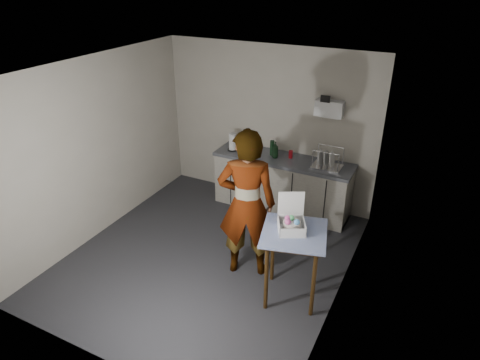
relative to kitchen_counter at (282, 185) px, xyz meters
The scene contains 15 objects.
ground 1.80m from the kitchen_counter, 103.24° to the right, with size 4.00×4.00×0.00m, color #27272C.
wall_back 1.00m from the kitchen_counter, 144.05° to the left, with size 3.60×0.02×2.60m, color #B8B1A0.
wall_right 2.36m from the kitchen_counter, 50.73° to the right, with size 0.02×4.00×2.60m, color #B8B1A0.
wall_left 2.91m from the kitchen_counter, 142.18° to the right, with size 0.02×4.00×2.60m, color #B8B1A0.
ceiling 2.78m from the kitchen_counter, 103.24° to the right, with size 3.60×4.00×0.01m, color white.
kitchen_counter is the anchor object (origin of this frame).
wall_shelf 1.47m from the kitchen_counter, 20.15° to the left, with size 0.42×0.18×0.37m.
side_table 2.17m from the kitchen_counter, 65.19° to the right, with size 0.89×0.89×0.94m.
standing_man 1.81m from the kitchen_counter, 83.94° to the right, with size 0.73×0.48×2.00m, color #B2A593.
soap_bottle 0.63m from the kitchen_counter, 165.80° to the right, with size 0.10×0.10×0.27m, color black.
soda_can 0.56m from the kitchen_counter, 37.24° to the left, with size 0.06×0.06×0.12m, color red.
dark_bottle 0.65m from the kitchen_counter, 169.21° to the left, with size 0.07×0.07×0.25m, color black.
paper_towel 1.08m from the kitchen_counter, behind, with size 0.16×0.16×0.29m.
dish_rack 0.89m from the kitchen_counter, ahead, with size 0.44×0.33×0.31m.
bakery_box 2.18m from the kitchen_counter, 66.16° to the right, with size 0.41×0.41×0.42m.
Camera 1 is at (2.57, -4.14, 3.66)m, focal length 32.00 mm.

